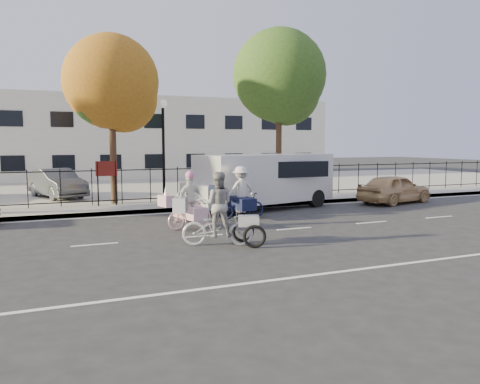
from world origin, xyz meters
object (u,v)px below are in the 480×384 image
bull_bike (240,198)px  zebra_trike (218,217)px  white_van (263,179)px  lot_car_c (57,183)px  lot_car_d (236,176)px  unicorn_bike (189,208)px  gold_sedan (394,189)px  lamppost (163,133)px

bull_bike → zebra_trike: bearing=146.1°
bull_bike → white_van: bearing=-45.3°
lot_car_c → lot_car_d: size_ratio=0.94×
white_van → lot_car_d: 6.13m
zebra_trike → unicorn_bike: zebra_trike is taller
unicorn_bike → bull_bike: (2.20, 1.13, 0.07)m
bull_bike → lot_car_c: (-5.83, 8.17, 0.07)m
lot_car_c → white_van: bearing=-57.9°
white_van → lot_car_d: bearing=64.9°
bull_bike → white_van: size_ratio=0.30×
unicorn_bike → lot_car_d: size_ratio=0.43×
unicorn_bike → zebra_trike: bearing=164.6°
zebra_trike → gold_sedan: (10.23, 5.10, -0.10)m
bull_bike → white_van: (1.86, 2.08, 0.48)m
zebra_trike → white_van: (4.05, 5.80, 0.48)m
unicorn_bike → bull_bike: 2.48m
gold_sedan → lot_car_d: bearing=22.6°
unicorn_bike → lot_car_c: unicorn_bike is taller
white_van → lamppost: bearing=133.8°
white_van → lot_car_c: white_van is taller
lot_car_d → lamppost: bearing=-146.3°
white_van → bull_bike: bearing=-144.9°
lamppost → lot_car_d: 6.45m
unicorn_bike → lot_car_d: (5.33, 9.19, 0.22)m
lot_car_d → gold_sedan: bearing=-57.5°
unicorn_bike → white_van: white_van is taller
white_van → lot_car_c: 9.82m
zebra_trike → lot_car_d: size_ratio=0.52×
lamppost → white_van: bearing=-33.1°
white_van → gold_sedan: bearing=-19.6°
zebra_trike → lot_car_c: bearing=38.7°
lamppost → zebra_trike: lamppost is taller
lamppost → lot_car_c: size_ratio=1.07×
zebra_trike → lot_car_c: (-3.64, 11.90, 0.07)m
lamppost → bull_bike: (1.68, -4.38, -2.37)m
white_van → gold_sedan: 6.25m
gold_sedan → lamppost: bearing=59.1°
zebra_trike → gold_sedan: zebra_trike is taller
unicorn_bike → lot_car_c: (-3.63, 9.30, 0.15)m
zebra_trike → bull_bike: (2.19, 3.73, -0.00)m
gold_sedan → lot_car_c: (-13.87, 6.79, 0.17)m
bull_bike → lot_car_d: bearing=-24.7°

